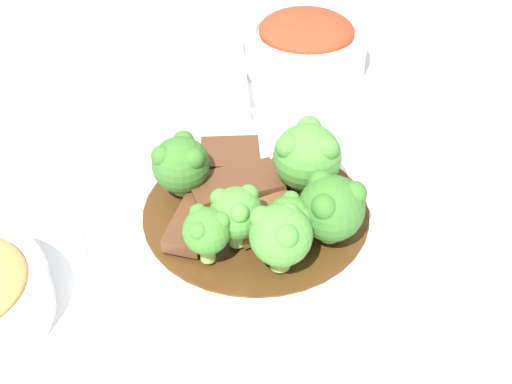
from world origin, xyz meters
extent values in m
plane|color=silver|center=(0.00, 0.00, 0.00)|extent=(4.00, 4.00, 0.00)
cylinder|color=white|center=(0.00, 0.00, 0.01)|extent=(0.27, 0.27, 0.01)
torus|color=white|center=(0.00, 0.00, 0.01)|extent=(0.27, 0.27, 0.01)
cylinder|color=#4C2D14|center=(0.00, 0.00, 0.01)|extent=(0.17, 0.17, 0.00)
cube|color=#56331E|center=(0.00, -0.05, 0.03)|extent=(0.06, 0.05, 0.01)
cube|color=#56331E|center=(0.01, -0.02, 0.03)|extent=(0.07, 0.04, 0.02)
cube|color=#56331E|center=(0.05, 0.00, 0.02)|extent=(0.06, 0.07, 0.01)
cube|color=#56331E|center=(-0.03, -0.03, 0.02)|extent=(0.06, 0.05, 0.01)
cube|color=brown|center=(0.00, 0.02, 0.02)|extent=(0.05, 0.04, 0.01)
cylinder|color=#8EB756|center=(-0.01, 0.04, 0.02)|extent=(0.01, 0.01, 0.01)
sphere|color=#427F2D|center=(-0.01, 0.04, 0.04)|extent=(0.03, 0.03, 0.03)
sphere|color=#427F2D|center=(0.00, 0.04, 0.05)|extent=(0.01, 0.01, 0.01)
sphere|color=#427F2D|center=(-0.01, 0.05, 0.05)|extent=(0.01, 0.01, 0.01)
sphere|color=#427F2D|center=(-0.01, 0.03, 0.05)|extent=(0.01, 0.01, 0.01)
cylinder|color=#8EB756|center=(-0.04, 0.05, 0.02)|extent=(0.02, 0.02, 0.01)
sphere|color=#387028|center=(-0.04, 0.05, 0.05)|extent=(0.05, 0.05, 0.05)
sphere|color=#387028|center=(-0.03, 0.06, 0.06)|extent=(0.02, 0.02, 0.02)
sphere|color=#387028|center=(-0.05, 0.05, 0.06)|extent=(0.02, 0.02, 0.02)
sphere|color=#387028|center=(-0.03, 0.03, 0.06)|extent=(0.02, 0.02, 0.02)
cylinder|color=#8EB756|center=(0.03, 0.03, 0.03)|extent=(0.01, 0.01, 0.01)
sphere|color=#4C8E38|center=(0.03, 0.03, 0.05)|extent=(0.04, 0.04, 0.04)
sphere|color=#4C8E38|center=(0.03, 0.04, 0.06)|extent=(0.01, 0.01, 0.01)
sphere|color=#4C8E38|center=(0.02, 0.03, 0.06)|extent=(0.01, 0.01, 0.01)
sphere|color=#4C8E38|center=(0.03, 0.02, 0.06)|extent=(0.01, 0.01, 0.01)
cylinder|color=#7FA84C|center=(-0.04, 0.00, 0.03)|extent=(0.02, 0.02, 0.02)
sphere|color=#4C8E38|center=(-0.04, 0.00, 0.05)|extent=(0.05, 0.05, 0.05)
sphere|color=#4C8E38|center=(-0.05, 0.01, 0.07)|extent=(0.02, 0.02, 0.02)
sphere|color=#4C8E38|center=(-0.05, -0.01, 0.07)|extent=(0.02, 0.02, 0.02)
sphere|color=#4C8E38|center=(-0.02, 0.00, 0.07)|extent=(0.02, 0.02, 0.02)
cylinder|color=#8EB756|center=(0.05, 0.04, 0.03)|extent=(0.01, 0.01, 0.01)
sphere|color=#427F2D|center=(0.05, 0.04, 0.05)|extent=(0.03, 0.03, 0.03)
sphere|color=#427F2D|center=(0.04, 0.04, 0.05)|extent=(0.01, 0.01, 0.01)
sphere|color=#427F2D|center=(0.05, 0.03, 0.05)|extent=(0.01, 0.01, 0.01)
sphere|color=#427F2D|center=(0.06, 0.04, 0.05)|extent=(0.01, 0.01, 0.01)
cylinder|color=#8EB756|center=(0.01, 0.06, 0.03)|extent=(0.01, 0.01, 0.01)
sphere|color=#4C8E38|center=(0.01, 0.06, 0.05)|extent=(0.04, 0.04, 0.04)
sphere|color=#4C8E38|center=(0.00, 0.06, 0.06)|extent=(0.02, 0.02, 0.02)
sphere|color=#4C8E38|center=(0.02, 0.05, 0.06)|extent=(0.02, 0.02, 0.02)
sphere|color=#4C8E38|center=(0.01, 0.07, 0.06)|extent=(0.02, 0.02, 0.02)
cylinder|color=#8EB756|center=(0.04, -0.04, 0.02)|extent=(0.01, 0.01, 0.01)
sphere|color=#387028|center=(0.04, -0.04, 0.04)|extent=(0.04, 0.04, 0.04)
sphere|color=#387028|center=(0.04, -0.05, 0.06)|extent=(0.02, 0.02, 0.02)
sphere|color=#387028|center=(0.06, -0.04, 0.06)|extent=(0.02, 0.02, 0.02)
sphere|color=#387028|center=(0.04, -0.03, 0.06)|extent=(0.02, 0.02, 0.02)
ellipsoid|color=silver|center=(-0.02, -0.06, 0.03)|extent=(0.06, 0.07, 0.01)
cylinder|color=silver|center=(-0.06, -0.17, 0.02)|extent=(0.06, 0.16, 0.01)
cylinder|color=white|center=(-0.13, -0.20, 0.00)|extent=(0.07, 0.07, 0.01)
cylinder|color=white|center=(-0.13, -0.20, 0.02)|extent=(0.12, 0.12, 0.04)
torus|color=white|center=(-0.13, -0.20, 0.04)|extent=(0.12, 0.12, 0.01)
ellipsoid|color=red|center=(-0.13, -0.20, 0.04)|extent=(0.09, 0.09, 0.03)
camera|label=1|loc=(0.15, 0.36, 0.37)|focal=50.00mm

